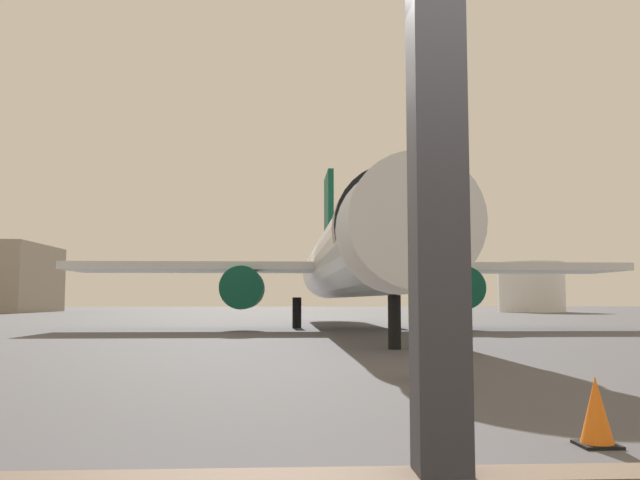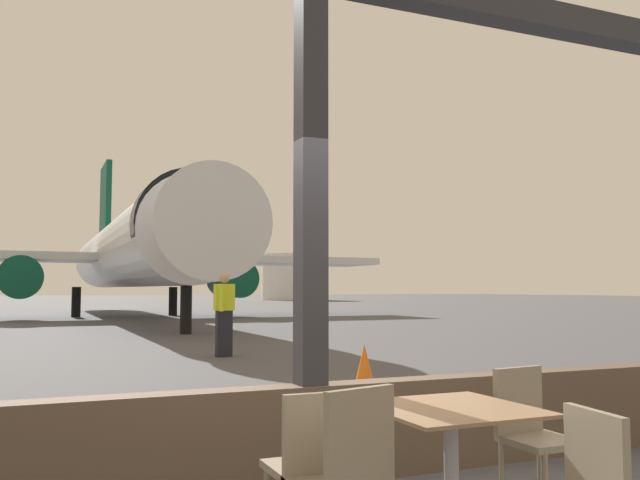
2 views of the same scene
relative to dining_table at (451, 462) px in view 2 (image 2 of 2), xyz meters
The scene contains 10 objects.
ground_plane 41.43m from the dining_table, 90.33° to the left, with size 220.00×220.00×0.00m, color #4C4C51.
window_frame 1.70m from the dining_table, 99.44° to the left, with size 7.81×0.24×3.93m.
dining_table is the anchor object (origin of this frame).
cafe_chair_window_left 0.78m from the dining_table, behind, with size 0.40×0.40×0.88m.
cafe_chair_window_right 0.79m from the dining_table, 161.47° to the right, with size 0.47×0.47×0.94m.
cafe_chair_aisle_left 0.80m from the dining_table, 18.09° to the left, with size 0.43×0.43×0.90m.
airplane 30.48m from the dining_table, 85.70° to the left, with size 26.12×32.55×9.92m.
ground_crew_worker 10.57m from the dining_table, 81.61° to the left, with size 0.40×0.51×1.74m.
traffic_cone 5.53m from the dining_table, 67.89° to the left, with size 0.36×0.36×0.64m.
fuel_storage_tank 82.15m from the dining_table, 69.88° to the left, with size 7.62×7.62×5.80m, color white.
Camera 2 is at (-1.87, -4.54, 1.40)m, focal length 37.55 mm.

